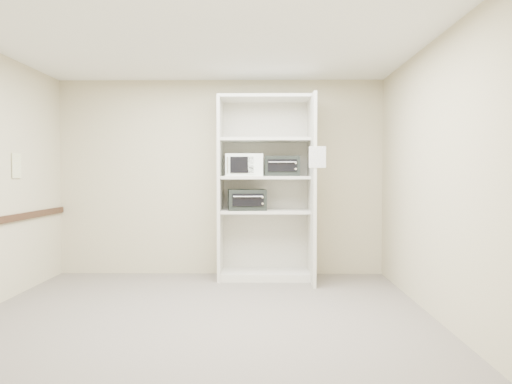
{
  "coord_description": "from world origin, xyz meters",
  "views": [
    {
      "loc": [
        0.59,
        -4.95,
        1.39
      ],
      "look_at": [
        0.5,
        1.35,
        1.17
      ],
      "focal_mm": 35.0,
      "sensor_mm": 36.0,
      "label": 1
    }
  ],
  "objects_px": {
    "microwave": "(244,165)",
    "toaster_oven_upper": "(282,166)",
    "shelving_unit": "(269,194)",
    "toaster_oven_lower": "(247,200)"
  },
  "relations": [
    {
      "from": "shelving_unit",
      "to": "toaster_oven_lower",
      "type": "xyz_separation_m",
      "value": [
        -0.29,
        -0.06,
        -0.07
      ]
    },
    {
      "from": "toaster_oven_lower",
      "to": "shelving_unit",
      "type": "bearing_deg",
      "value": 6.2
    },
    {
      "from": "toaster_oven_upper",
      "to": "microwave",
      "type": "bearing_deg",
      "value": -173.17
    },
    {
      "from": "toaster_oven_lower",
      "to": "microwave",
      "type": "bearing_deg",
      "value": 154.51
    },
    {
      "from": "shelving_unit",
      "to": "toaster_oven_upper",
      "type": "height_order",
      "value": "shelving_unit"
    },
    {
      "from": "toaster_oven_upper",
      "to": "toaster_oven_lower",
      "type": "bearing_deg",
      "value": -171.38
    },
    {
      "from": "microwave",
      "to": "toaster_oven_upper",
      "type": "relative_size",
      "value": 1.06
    },
    {
      "from": "shelving_unit",
      "to": "toaster_oven_lower",
      "type": "bearing_deg",
      "value": -167.85
    },
    {
      "from": "microwave",
      "to": "toaster_oven_lower",
      "type": "xyz_separation_m",
      "value": [
        0.03,
        -0.01,
        -0.46
      ]
    },
    {
      "from": "microwave",
      "to": "toaster_oven_upper",
      "type": "bearing_deg",
      "value": 2.75
    }
  ]
}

